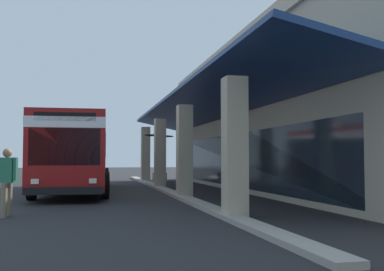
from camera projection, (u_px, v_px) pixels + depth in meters
The scene contains 6 objects.
ground at pixel (270, 192), 20.08m from camera, with size 120.00×120.00×0.00m, color #262628.
curb_strip at pixel (166, 190), 19.99m from camera, with size 29.09×0.50×0.12m, color #9E998E.
plaza_building at pixel (357, 118), 22.33m from camera, with size 24.54×16.50×7.00m.
transit_bus at pixel (76, 150), 19.83m from camera, with size 11.30×3.10×3.34m.
pedestrian at pixel (7, 178), 11.35m from camera, with size 0.55×0.54×1.73m.
potted_palm at pixel (159, 170), 28.20m from camera, with size 1.85×2.02×3.11m.
Camera 1 is at (18.88, 0.05, 1.46)m, focal length 42.05 mm.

